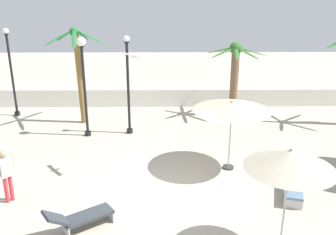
{
  "coord_description": "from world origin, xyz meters",
  "views": [
    {
      "loc": [
        -0.16,
        -10.76,
        6.26
      ],
      "look_at": [
        0.0,
        3.21,
        1.4
      ],
      "focal_mm": 39.6,
      "sensor_mm": 36.0,
      "label": 1
    }
  ],
  "objects_px": {
    "lamp_post_1": "(83,74)",
    "guest_0": "(6,171)",
    "patio_umbrella_0": "(290,160)",
    "palm_tree_2": "(78,64)",
    "lamp_post_2": "(128,84)",
    "lounge_chair_1": "(293,183)",
    "lamp_post_0": "(11,71)",
    "seagull_0": "(134,56)",
    "patio_umbrella_2": "(232,107)",
    "palm_tree_0": "(235,69)",
    "lounge_chair_0": "(79,217)"
  },
  "relations": [
    {
      "from": "palm_tree_2",
      "to": "guest_0",
      "type": "xyz_separation_m",
      "value": [
        -0.76,
        -7.21,
        -1.88
      ]
    },
    {
      "from": "guest_0",
      "to": "seagull_0",
      "type": "xyz_separation_m",
      "value": [
        3.84,
        1.73,
        3.19
      ]
    },
    {
      "from": "palm_tree_2",
      "to": "lamp_post_2",
      "type": "xyz_separation_m",
      "value": [
        2.47,
        -1.46,
        -0.63
      ]
    },
    {
      "from": "palm_tree_2",
      "to": "palm_tree_0",
      "type": "bearing_deg",
      "value": 7.23
    },
    {
      "from": "lamp_post_1",
      "to": "seagull_0",
      "type": "distance_m",
      "value": 4.69
    },
    {
      "from": "lamp_post_1",
      "to": "lounge_chair_0",
      "type": "relative_size",
      "value": 2.38
    },
    {
      "from": "guest_0",
      "to": "palm_tree_2",
      "type": "bearing_deg",
      "value": 83.97
    },
    {
      "from": "lamp_post_2",
      "to": "guest_0",
      "type": "xyz_separation_m",
      "value": [
        -3.23,
        -5.75,
        -1.25
      ]
    },
    {
      "from": "patio_umbrella_0",
      "to": "guest_0",
      "type": "distance_m",
      "value": 8.23
    },
    {
      "from": "palm_tree_2",
      "to": "lounge_chair_0",
      "type": "distance_m",
      "value": 9.23
    },
    {
      "from": "palm_tree_2",
      "to": "lamp_post_0",
      "type": "bearing_deg",
      "value": 163.01
    },
    {
      "from": "lamp_post_2",
      "to": "lounge_chair_1",
      "type": "relative_size",
      "value": 2.27
    },
    {
      "from": "lamp_post_1",
      "to": "lounge_chair_1",
      "type": "distance_m",
      "value": 9.46
    },
    {
      "from": "lounge_chair_0",
      "to": "guest_0",
      "type": "distance_m",
      "value": 2.98
    },
    {
      "from": "patio_umbrella_0",
      "to": "seagull_0",
      "type": "relative_size",
      "value": 3.22
    },
    {
      "from": "palm_tree_2",
      "to": "guest_0",
      "type": "distance_m",
      "value": 7.49
    },
    {
      "from": "lamp_post_1",
      "to": "lamp_post_2",
      "type": "xyz_separation_m",
      "value": [
        1.86,
        0.29,
        -0.51
      ]
    },
    {
      "from": "patio_umbrella_2",
      "to": "lamp_post_0",
      "type": "bearing_deg",
      "value": 148.46
    },
    {
      "from": "patio_umbrella_0",
      "to": "guest_0",
      "type": "xyz_separation_m",
      "value": [
        -7.66,
        2.56,
        -1.54
      ]
    },
    {
      "from": "seagull_0",
      "to": "guest_0",
      "type": "bearing_deg",
      "value": -155.74
    },
    {
      "from": "lounge_chair_0",
      "to": "seagull_0",
      "type": "xyz_separation_m",
      "value": [
        1.34,
        3.22,
        3.85
      ]
    },
    {
      "from": "palm_tree_0",
      "to": "lounge_chair_1",
      "type": "distance_m",
      "value": 8.15
    },
    {
      "from": "lamp_post_1",
      "to": "lounge_chair_1",
      "type": "xyz_separation_m",
      "value": [
        7.56,
        -5.15,
        -2.41
      ]
    },
    {
      "from": "seagull_0",
      "to": "palm_tree_2",
      "type": "bearing_deg",
      "value": 119.31
    },
    {
      "from": "patio_umbrella_2",
      "to": "lamp_post_1",
      "type": "xyz_separation_m",
      "value": [
        -5.8,
        3.3,
        0.43
      ]
    },
    {
      "from": "patio_umbrella_0",
      "to": "lamp_post_1",
      "type": "relative_size",
      "value": 0.66
    },
    {
      "from": "lounge_chair_0",
      "to": "lounge_chair_1",
      "type": "xyz_separation_m",
      "value": [
        6.43,
        1.8,
        0.0
      ]
    },
    {
      "from": "lamp_post_0",
      "to": "seagull_0",
      "type": "distance_m",
      "value": 9.59
    },
    {
      "from": "palm_tree_0",
      "to": "lamp_post_2",
      "type": "distance_m",
      "value": 5.68
    },
    {
      "from": "lamp_post_1",
      "to": "guest_0",
      "type": "relative_size",
      "value": 2.53
    },
    {
      "from": "lamp_post_2",
      "to": "lounge_chair_1",
      "type": "bearing_deg",
      "value": -43.7
    },
    {
      "from": "lamp_post_2",
      "to": "lounge_chair_0",
      "type": "bearing_deg",
      "value": -95.8
    },
    {
      "from": "patio_umbrella_0",
      "to": "lamp_post_1",
      "type": "bearing_deg",
      "value": 128.14
    },
    {
      "from": "lamp_post_0",
      "to": "patio_umbrella_2",
      "type": "bearing_deg",
      "value": -31.54
    },
    {
      "from": "patio_umbrella_2",
      "to": "palm_tree_2",
      "type": "height_order",
      "value": "palm_tree_2"
    },
    {
      "from": "lamp_post_0",
      "to": "lamp_post_1",
      "type": "relative_size",
      "value": 1.02
    },
    {
      "from": "patio_umbrella_2",
      "to": "lounge_chair_0",
      "type": "height_order",
      "value": "patio_umbrella_2"
    },
    {
      "from": "lounge_chair_1",
      "to": "lounge_chair_0",
      "type": "bearing_deg",
      "value": -164.38
    },
    {
      "from": "lamp_post_0",
      "to": "lounge_chair_1",
      "type": "relative_size",
      "value": 2.3
    },
    {
      "from": "palm_tree_2",
      "to": "lamp_post_2",
      "type": "distance_m",
      "value": 2.94
    },
    {
      "from": "patio_umbrella_2",
      "to": "seagull_0",
      "type": "relative_size",
      "value": 3.06
    },
    {
      "from": "patio_umbrella_0",
      "to": "seagull_0",
      "type": "height_order",
      "value": "seagull_0"
    },
    {
      "from": "palm_tree_0",
      "to": "lamp_post_2",
      "type": "relative_size",
      "value": 0.87
    },
    {
      "from": "palm_tree_0",
      "to": "lounge_chair_0",
      "type": "distance_m",
      "value": 11.49
    },
    {
      "from": "palm_tree_0",
      "to": "lamp_post_1",
      "type": "bearing_deg",
      "value": -158.78
    },
    {
      "from": "guest_0",
      "to": "palm_tree_0",
      "type": "bearing_deg",
      "value": 44.33
    },
    {
      "from": "palm_tree_0",
      "to": "lounge_chair_0",
      "type": "height_order",
      "value": "palm_tree_0"
    },
    {
      "from": "palm_tree_2",
      "to": "lounge_chair_1",
      "type": "xyz_separation_m",
      "value": [
        8.17,
        -6.9,
        -2.53
      ]
    },
    {
      "from": "lamp_post_2",
      "to": "seagull_0",
      "type": "relative_size",
      "value": 4.9
    },
    {
      "from": "patio_umbrella_2",
      "to": "seagull_0",
      "type": "xyz_separation_m",
      "value": [
        -3.33,
        -0.43,
        1.86
      ]
    }
  ]
}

